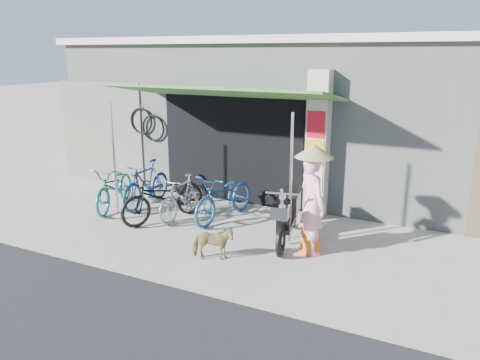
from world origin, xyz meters
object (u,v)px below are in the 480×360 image
at_px(bike_black, 164,197).
at_px(bike_blue, 146,184).
at_px(bike_navy, 225,196).
at_px(moped, 288,214).
at_px(bike_teal, 115,187).
at_px(street_dog, 212,243).
at_px(nun, 312,201).
at_px(bike_silver, 183,197).

bearing_deg(bike_black, bike_blue, 168.71).
xyz_separation_m(bike_navy, moped, (1.54, -0.46, 0.01)).
bearing_deg(bike_teal, street_dog, -41.66).
distance_m(bike_teal, bike_black, 1.44).
distance_m(bike_black, street_dog, 2.18).
height_order(bike_teal, street_dog, bike_teal).
relative_size(bike_teal, bike_blue, 1.11).
height_order(moped, nun, nun).
xyz_separation_m(bike_black, moped, (2.61, 0.15, 0.00)).
distance_m(bike_black, nun, 3.19).
distance_m(bike_blue, bike_navy, 1.97).
xyz_separation_m(bike_blue, street_dog, (2.71, -1.83, -0.21)).
height_order(bike_silver, moped, moped).
relative_size(bike_navy, moped, 0.96).
bearing_deg(moped, bike_blue, 160.84).
distance_m(bike_teal, bike_navy, 2.53).
xyz_separation_m(bike_teal, bike_navy, (2.50, 0.41, 0.00)).
bearing_deg(bike_silver, bike_navy, 24.93).
distance_m(bike_navy, nun, 2.28).
height_order(bike_silver, nun, nun).
xyz_separation_m(bike_silver, street_dog, (1.55, -1.50, -0.16)).
height_order(bike_navy, nun, nun).
height_order(bike_silver, street_dog, bike_silver).
xyz_separation_m(bike_blue, bike_black, (0.91, -0.62, -0.00)).
bearing_deg(bike_teal, bike_navy, -8.86).
bearing_deg(bike_blue, bike_silver, -17.69).
bearing_deg(bike_navy, moped, -8.59).
height_order(street_dog, moped, moped).
bearing_deg(moped, nun, -43.83).
relative_size(bike_blue, bike_black, 0.88).
relative_size(bike_teal, nun, 0.98).
bearing_deg(street_dog, bike_navy, -3.10).
bearing_deg(bike_navy, nun, -13.09).
bearing_deg(moped, bike_silver, 165.11).
bearing_deg(bike_teal, bike_black, -25.75).
xyz_separation_m(bike_black, bike_silver, (0.26, 0.28, -0.05)).
xyz_separation_m(street_dog, moped, (0.80, 1.36, 0.21)).
bearing_deg(moped, bike_navy, 152.01).
bearing_deg(street_dog, bike_blue, 30.72).
bearing_deg(bike_silver, street_dog, -40.59).
bearing_deg(moped, street_dog, -132.20).
relative_size(street_dog, moped, 0.36).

